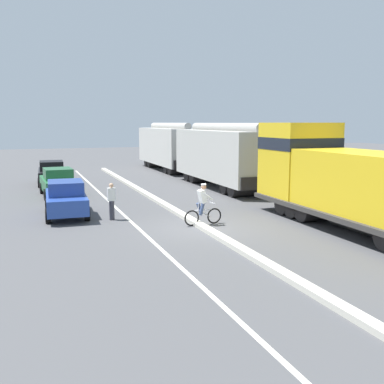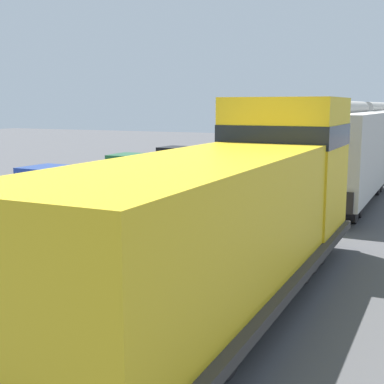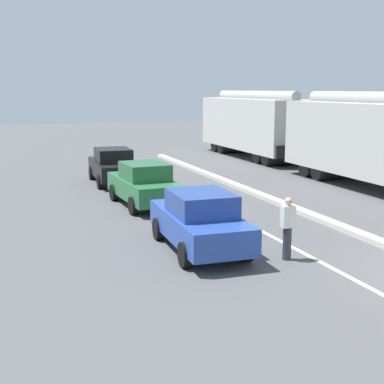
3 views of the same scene
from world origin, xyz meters
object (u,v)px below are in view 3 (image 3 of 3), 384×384
parked_car_blue (200,221)px  pedestrian_by_cars (288,227)px  hopper_car_middle (254,125)px  parked_car_green (144,184)px  hopper_car_lead (376,141)px  parked_car_black (113,166)px

parked_car_blue → pedestrian_by_cars: bearing=-40.9°
hopper_car_middle → parked_car_green: (-10.33, -11.48, -1.26)m
hopper_car_lead → hopper_car_middle: 11.60m
hopper_car_lead → parked_car_blue: bearing=-150.8°
parked_car_black → hopper_car_lead: bearing=-27.2°
parked_car_blue → pedestrian_by_cars: same height
parked_car_black → pedestrian_by_cars: size_ratio=2.63×
hopper_car_middle → pedestrian_by_cars: (-8.61, -18.97, -1.23)m
parked_car_green → pedestrian_by_cars: size_ratio=2.64×
hopper_car_middle → pedestrian_by_cars: 20.87m
hopper_car_lead → hopper_car_middle: bearing=90.0°
hopper_car_lead → parked_car_blue: hopper_car_lead is taller
hopper_car_lead → parked_car_blue: (-10.40, -5.82, -1.26)m
hopper_car_lead → pedestrian_by_cars: (-8.61, -7.37, -1.23)m
hopper_car_middle → parked_car_green: 15.49m
hopper_car_lead → pedestrian_by_cars: 11.40m
pedestrian_by_cars → hopper_car_lead: bearing=40.6°
hopper_car_middle → pedestrian_by_cars: size_ratio=6.54×
hopper_car_lead → hopper_car_middle: (0.00, 11.60, 0.00)m
parked_car_black → pedestrian_by_cars: 12.82m
hopper_car_lead → parked_car_green: bearing=179.3°
parked_car_green → parked_car_black: (-0.06, 5.20, 0.00)m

